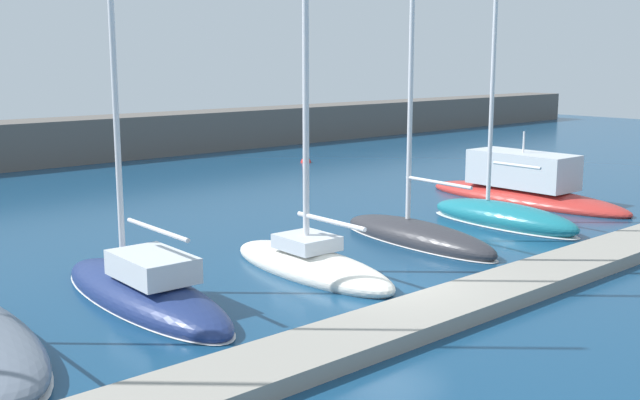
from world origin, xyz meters
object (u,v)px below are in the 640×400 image
object	(u,v)px
sailboat_navy_third	(144,291)
sailboat_ivory_fourth	(310,258)
sailboat_teal_sixth	(503,214)
mooring_buoy_red	(306,163)
motorboat_red_seventh	(522,188)
sailboat_charcoal_fifth	(417,232)

from	to	relation	value
sailboat_navy_third	sailboat_ivory_fourth	bearing A→B (deg)	-96.04
sailboat_ivory_fourth	sailboat_teal_sixth	xyz separation A→B (m)	(9.19, 0.04, -0.01)
sailboat_teal_sixth	mooring_buoy_red	bearing A→B (deg)	-16.38
motorboat_red_seventh	sailboat_teal_sixth	bearing A→B (deg)	117.29
sailboat_teal_sixth	mooring_buoy_red	world-z (taller)	sailboat_teal_sixth
sailboat_ivory_fourth	sailboat_charcoal_fifth	bearing A→B (deg)	-84.11
sailboat_teal_sixth	motorboat_red_seventh	xyz separation A→B (m)	(4.58, 2.21, 0.14)
sailboat_charcoal_fifth	motorboat_red_seventh	size ratio (longest dim) A/B	1.46
sailboat_ivory_fourth	motorboat_red_seventh	distance (m)	13.96
sailboat_teal_sixth	sailboat_charcoal_fifth	bearing A→B (deg)	88.67
mooring_buoy_red	motorboat_red_seventh	bearing A→B (deg)	-94.42
sailboat_teal_sixth	sailboat_ivory_fourth	bearing A→B (deg)	92.29
sailboat_charcoal_fifth	mooring_buoy_red	distance (m)	19.80
sailboat_teal_sixth	mooring_buoy_red	distance (m)	18.22
motorboat_red_seventh	mooring_buoy_red	size ratio (longest dim) A/B	15.84
sailboat_charcoal_fifth	mooring_buoy_red	world-z (taller)	sailboat_charcoal_fifth
sailboat_charcoal_fifth	sailboat_teal_sixth	bearing A→B (deg)	-88.99
sailboat_navy_third	motorboat_red_seventh	size ratio (longest dim) A/B	1.38
sailboat_ivory_fourth	mooring_buoy_red	distance (m)	22.88
sailboat_charcoal_fifth	sailboat_teal_sixth	distance (m)	4.35
sailboat_teal_sixth	sailboat_navy_third	bearing A→B (deg)	89.26
sailboat_ivory_fourth	mooring_buoy_red	xyz separation A→B (m)	(14.94, 17.33, -0.42)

